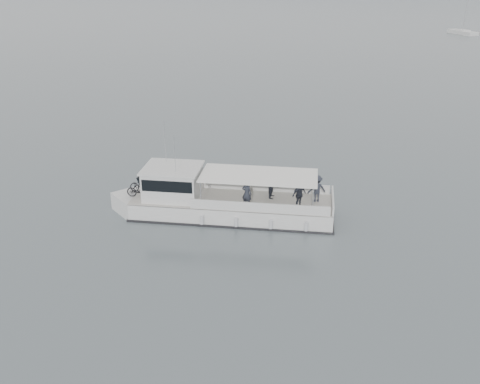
% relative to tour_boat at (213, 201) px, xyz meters
% --- Properties ---
extents(ground, '(1400.00, 1400.00, 0.00)m').
position_rel_tour_boat_xyz_m(ground, '(3.91, 0.11, -0.89)').
color(ground, '#535D61').
rests_on(ground, ground).
extents(tour_boat, '(12.76, 6.54, 5.41)m').
position_rel_tour_boat_xyz_m(tour_boat, '(0.00, 0.00, 0.00)').
color(tour_boat, white).
rests_on(tour_boat, ground).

